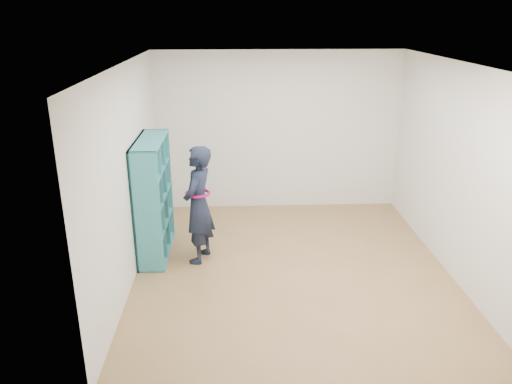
{
  "coord_description": "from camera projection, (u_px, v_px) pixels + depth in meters",
  "views": [
    {
      "loc": [
        -0.72,
        -5.74,
        3.16
      ],
      "look_at": [
        -0.45,
        0.3,
        0.96
      ],
      "focal_mm": 35.0,
      "sensor_mm": 36.0,
      "label": 1
    }
  ],
  "objects": [
    {
      "name": "wall_back",
      "position": [
        278.0,
        132.0,
        8.17
      ],
      "size": [
        4.0,
        0.02,
        2.6
      ],
      "primitive_type": "cube",
      "color": "silver",
      "rests_on": "floor"
    },
    {
      "name": "bookshelf",
      "position": [
        152.0,
        199.0,
        6.68
      ],
      "size": [
        0.35,
        1.2,
        1.61
      ],
      "color": "teal",
      "rests_on": "floor"
    },
    {
      "name": "wall_front",
      "position": [
        327.0,
        261.0,
        3.94
      ],
      "size": [
        4.0,
        0.02,
        2.6
      ],
      "primitive_type": "cube",
      "color": "silver",
      "rests_on": "floor"
    },
    {
      "name": "floor",
      "position": [
        292.0,
        269.0,
        6.5
      ],
      "size": [
        4.5,
        4.5,
        0.0
      ],
      "primitive_type": "plane",
      "color": "olive",
      "rests_on": "ground"
    },
    {
      "name": "wall_right",
      "position": [
        456.0,
        171.0,
        6.14
      ],
      "size": [
        0.02,
        4.5,
        2.6
      ],
      "primitive_type": "cube",
      "color": "silver",
      "rests_on": "floor"
    },
    {
      "name": "ceiling",
      "position": [
        297.0,
        64.0,
        5.61
      ],
      "size": [
        4.5,
        4.5,
        0.0
      ],
      "primitive_type": "plane",
      "color": "white",
      "rests_on": "wall_back"
    },
    {
      "name": "wall_left",
      "position": [
        128.0,
        176.0,
        5.97
      ],
      "size": [
        0.02,
        4.5,
        2.6
      ],
      "primitive_type": "cube",
      "color": "silver",
      "rests_on": "floor"
    },
    {
      "name": "person",
      "position": [
        198.0,
        205.0,
        6.48
      ],
      "size": [
        0.53,
        0.66,
        1.58
      ],
      "rotation": [
        0.0,
        0.0,
        -1.87
      ],
      "color": "black",
      "rests_on": "floor"
    },
    {
      "name": "smartphone",
      "position": [
        191.0,
        194.0,
        6.56
      ],
      "size": [
        0.02,
        0.09,
        0.12
      ],
      "rotation": [
        0.37,
        0.0,
        -0.12
      ],
      "color": "silver",
      "rests_on": "person"
    }
  ]
}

